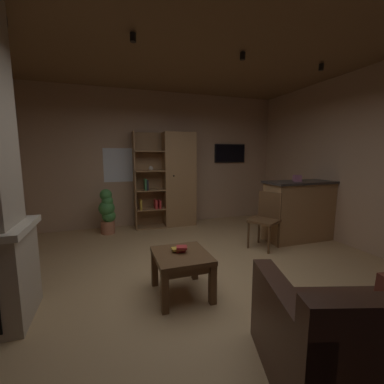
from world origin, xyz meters
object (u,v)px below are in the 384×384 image
Objects in this scene: coffee_table at (182,261)px; potted_floor_plant at (107,211)px; bookshelf_cabinet at (175,180)px; dining_chair at (267,216)px; table_book_1 at (178,249)px; wall_mounted_tv at (230,153)px; table_book_2 at (182,248)px; table_book_0 at (180,251)px; kitchen_bar_counter at (305,210)px; tissue_box at (297,178)px.

coffee_table is 2.67m from potted_floor_plant.
bookshelf_cabinet reaches higher than dining_chair.
wall_mounted_tv is (2.10, 2.91, 1.08)m from table_book_1.
table_book_2 reaches higher than coffee_table.
wall_mounted_tv is at bearing 54.28° from table_book_1.
table_book_2 is 0.13× the size of potted_floor_plant.
coffee_table is at bearing -114.52° from table_book_2.
table_book_0 is 0.03m from table_book_1.
bookshelf_cabinet reaches higher than table_book_1.
bookshelf_cabinet is at bearing 140.32° from kitchen_bar_counter.
coffee_table is 0.15m from table_book_2.
tissue_box is at bearing 22.49° from table_book_1.
table_book_2 reaches higher than table_book_1.
table_book_0 is 0.06m from table_book_2.
kitchen_bar_counter is 3.74m from potted_floor_plant.
tissue_box is at bearing 23.56° from table_book_2.
dining_chair is at bearing -99.01° from wall_mounted_tv.
table_book_2 is at bearing -156.44° from tissue_box.
dining_chair is 2.98m from potted_floor_plant.
wall_mounted_tv is (2.08, 2.92, 1.10)m from table_book_0.
coffee_table is 0.83× the size of wall_mounted_tv.
wall_mounted_tv is (1.42, 0.21, 0.58)m from bookshelf_cabinet.
table_book_0 is (-2.67, -1.03, -0.06)m from kitchen_bar_counter.
bookshelf_cabinet reaches higher than coffee_table.
kitchen_bar_counter reaches higher than dining_chair.
wall_mounted_tv is at bearing 80.99° from dining_chair.
dining_chair is 2.29m from wall_mounted_tv.
potted_floor_plant is (-1.42, -0.21, -0.54)m from bookshelf_cabinet.
table_book_1 is 2.60m from potted_floor_plant.
table_book_2 is 3.76m from wall_mounted_tv.
wall_mounted_tv is at bearing 100.77° from tissue_box.
dining_chair is at bearing 28.76° from coffee_table.
dining_chair is (1.78, 0.90, 0.03)m from table_book_1.
coffee_table is at bearing -103.40° from bookshelf_cabinet.
bookshelf_cabinet is 19.86× the size of table_book_0.
tissue_box reaches higher than kitchen_bar_counter.
coffee_table is 6.33× the size of table_book_0.
table_book_1 is 0.18× the size of wall_mounted_tv.
potted_floor_plant is (-3.44, 1.46, -0.09)m from kitchen_bar_counter.
dining_chair is at bearing 28.37° from table_book_2.
table_book_0 is 2.61m from potted_floor_plant.
dining_chair is (1.75, 0.94, 0.00)m from table_book_2.
kitchen_bar_counter is at bearing 3.76° from tissue_box.
wall_mounted_tv reaches higher than coffee_table.
bookshelf_cabinet is 2.27× the size of potted_floor_plant.
table_book_1 is at bearing -153.08° from dining_chair.
dining_chair is (-0.92, -0.13, -0.01)m from kitchen_bar_counter.
wall_mounted_tv is at bearing 55.05° from table_book_2.
kitchen_bar_counter is at bearing 22.27° from coffee_table.
table_book_1 is (-0.68, -2.70, -0.49)m from bookshelf_cabinet.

